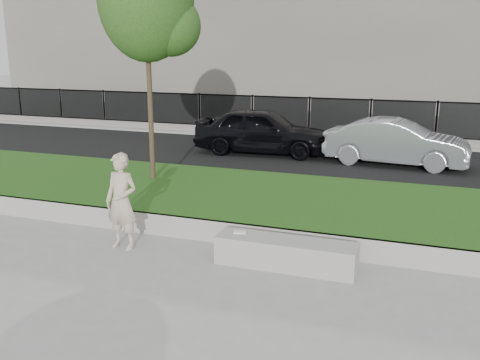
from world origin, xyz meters
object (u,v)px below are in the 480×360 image
at_px(book, 240,232).
at_px(young_tree, 150,3).
at_px(stone_bench, 286,253).
at_px(car_silver, 396,142).
at_px(man, 122,201).
at_px(car_dark, 262,131).

height_order(book, young_tree, young_tree).
distance_m(stone_bench, car_silver, 8.24).
bearing_deg(young_tree, man, -71.21).
height_order(stone_bench, car_dark, car_dark).
bearing_deg(man, book, 10.84).
bearing_deg(car_dark, car_silver, -97.39).
xyz_separation_m(book, car_dark, (-2.30, 8.43, 0.30)).
bearing_deg(stone_bench, man, -177.00).
relative_size(stone_bench, man, 1.33).
distance_m(stone_bench, man, 2.93).
bearing_deg(car_silver, young_tree, 140.73).
xyz_separation_m(man, young_tree, (-1.10, 3.23, 3.47)).
relative_size(man, book, 8.32).
xyz_separation_m(stone_bench, car_silver, (1.07, 8.16, 0.47)).
bearing_deg(man, car_dark, 96.46).
distance_m(stone_bench, book, 0.84).
distance_m(young_tree, car_dark, 6.52).
bearing_deg(car_silver, stone_bench, 177.95).
bearing_deg(car_silver, book, 172.42).
xyz_separation_m(stone_bench, book, (-0.80, 0.07, 0.24)).
bearing_deg(book, car_silver, 59.54).
xyz_separation_m(young_tree, car_dark, (0.86, 5.41, -3.53)).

